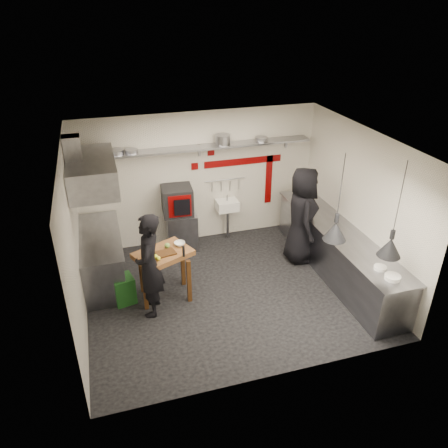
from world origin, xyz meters
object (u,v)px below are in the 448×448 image
object	(u,v)px
oven_stand	(182,231)
prep_table	(165,274)
combi_oven	(177,201)
green_bin	(124,289)
chef_right	(302,215)
chef_left	(149,266)

from	to	relation	value
oven_stand	prep_table	distance (m)	1.71
combi_oven	green_bin	world-z (taller)	combi_oven
chef_right	chef_left	bearing A→B (deg)	117.77
oven_stand	chef_left	bearing A→B (deg)	-111.08
chef_left	prep_table	bearing A→B (deg)	156.47
green_bin	chef_left	size ratio (longest dim) A/B	0.27
oven_stand	combi_oven	bearing A→B (deg)	155.55
combi_oven	green_bin	distance (m)	2.21
green_bin	chef_left	xyz separation A→B (m)	(0.44, -0.40, 0.66)
combi_oven	green_bin	size ratio (longest dim) A/B	1.21
prep_table	chef_left	world-z (taller)	chef_left
oven_stand	chef_right	bearing A→B (deg)	-22.89
prep_table	chef_right	bearing A→B (deg)	-14.01
green_bin	prep_table	size ratio (longest dim) A/B	0.54
prep_table	oven_stand	bearing A→B (deg)	44.53
oven_stand	green_bin	world-z (taller)	oven_stand
green_bin	chef_right	xyz separation A→B (m)	(3.54, 0.43, 0.73)
combi_oven	chef_left	world-z (taller)	chef_left
combi_oven	chef_right	distance (m)	2.51
green_bin	prep_table	bearing A→B (deg)	-4.05
chef_left	chef_right	world-z (taller)	chef_right
oven_stand	combi_oven	size ratio (longest dim) A/B	1.33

